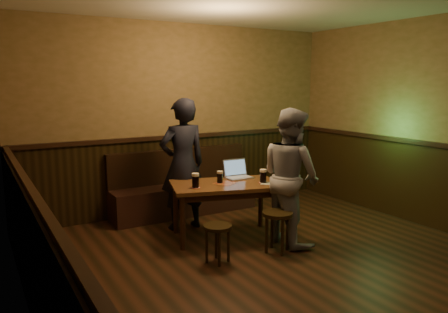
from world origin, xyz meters
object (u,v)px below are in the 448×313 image
pint_left (195,180)px  person_grey (290,176)px  bench (184,193)px  stool_left (218,233)px  pint_mid (220,177)px  pub_table (225,190)px  person_suit (183,164)px  laptop (237,173)px  stool_right (277,220)px  pint_right (263,176)px

pint_left → person_grey: size_ratio=0.11×
bench → person_grey: 1.91m
stool_left → pint_mid: 0.91m
stool_left → pint_left: (0.05, 0.62, 0.45)m
pub_table → person_suit: size_ratio=0.84×
pint_left → laptop: (0.72, 0.22, -0.03)m
stool_right → pint_right: pint_right is taller
stool_right → laptop: size_ratio=1.36×
stool_right → person_suit: bearing=113.5°
pint_left → person_grey: person_grey is taller
stool_left → pint_mid: (0.42, 0.68, 0.44)m
stool_right → pint_left: 1.07m
pint_right → laptop: bearing=106.5°
pint_left → pint_mid: pint_left is taller
pub_table → pint_left: 0.45m
pub_table → pint_mid: size_ratio=9.48×
bench → pub_table: 1.24m
pub_table → pint_left: bearing=-160.5°
pint_left → pint_mid: (0.37, 0.06, -0.01)m
pint_mid → pub_table: bearing=-44.5°
person_suit → pint_right: bearing=133.7°
person_grey → pint_mid: bearing=48.6°
bench → person_suit: bearing=-115.5°
pint_right → pint_mid: bearing=151.8°
stool_right → pint_right: (0.16, 0.51, 0.40)m
pint_right → person_suit: size_ratio=0.10×
stool_left → person_suit: bearing=82.2°
pint_mid → bench: bearing=87.9°
pub_table → pint_right: bearing=-9.6°
stool_left → laptop: size_ratio=1.21×
stool_left → stool_right: 0.75m
pub_table → pint_right: size_ratio=8.48×
person_suit → pub_table: bearing=118.0°
stool_right → person_grey: 0.58m
pint_mid → pint_right: pint_right is taller
pint_left → pint_right: 0.87m
pint_left → person_suit: 0.63m
laptop → person_suit: person_suit is taller
stool_right → pint_mid: size_ratio=3.08×
pint_mid → pint_right: bearing=-28.2°
stool_left → person_grey: (1.07, 0.10, 0.49)m
bench → person_suit: person_suit is taller
pint_left → pub_table: bearing=3.0°
pint_mid → person_grey: bearing=-41.7°
pint_left → laptop: laptop is taller
bench → stool_left: bearing=-104.1°
stool_left → stool_right: size_ratio=0.89×
pub_table → person_grey: 0.84m
bench → pint_mid: 1.25m
bench → person_grey: bearing=-70.9°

